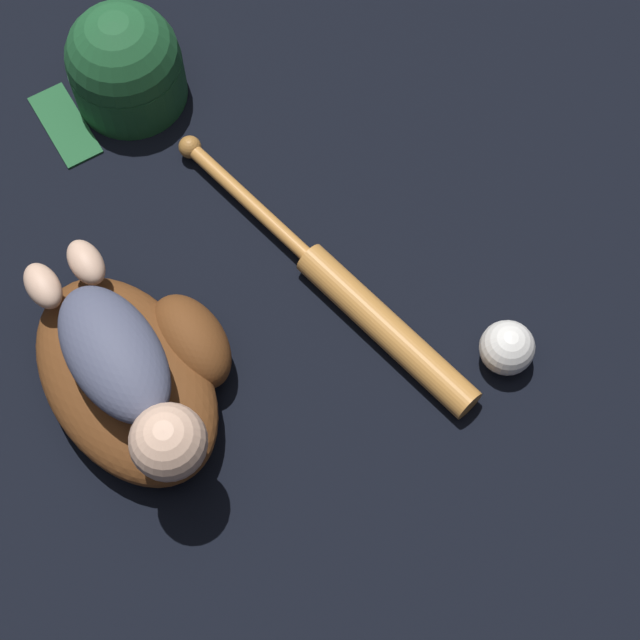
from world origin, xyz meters
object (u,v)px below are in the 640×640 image
Objects in this scene: baby_figure at (125,371)px; baseball_bat at (358,302)px; baseball_cap at (124,66)px; baseball at (507,348)px; baseball_glove at (137,372)px.

baseball_bat is (0.16, 0.27, -0.12)m from baby_figure.
baby_figure is at bearing -51.84° from baseball_cap.
baseball is 0.31× the size of baseball_cap.
baseball is at bearing 37.28° from baseball_glove.
baseball_bat is 2.32× the size of baseball_cap.
baseball_glove is 0.09m from baby_figure.
baby_figure is 0.50m from baseball.
baseball reaches higher than baseball_bat.
baby_figure reaches higher than baseball_cap.
baseball_bat is 0.49m from baseball_cap.
baseball_glove is at bearing -142.72° from baseball.
baby_figure is (0.02, -0.03, 0.09)m from baseball_glove.
baseball_bat is at bearing 59.25° from baby_figure.
baseball_bat is 7.56× the size of baseball.
baseball_cap is (-0.31, 0.39, -0.07)m from baby_figure.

